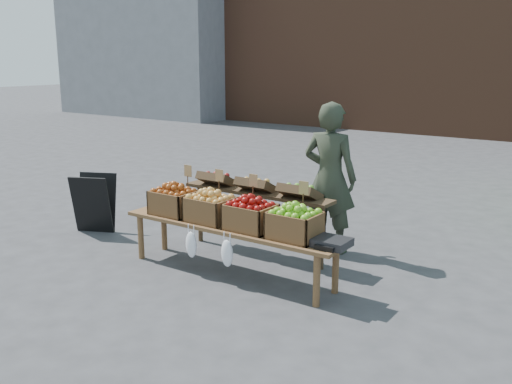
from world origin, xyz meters
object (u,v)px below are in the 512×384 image
Objects in this scene: vendor at (330,178)px; crate_green_apples at (295,225)px; display_bench at (230,250)px; crate_golden_apples at (174,202)px; crate_red_apples at (250,217)px; weighing_scale at (332,242)px; chalkboard_sign at (94,203)px; crate_russet_pears at (210,209)px; back_table at (257,213)px.

vendor is 3.72× the size of crate_green_apples.
display_bench is 5.40× the size of crate_golden_apples.
vendor is 1.58m from display_bench.
weighing_scale is (0.97, 0.00, -0.10)m from crate_red_apples.
crate_golden_apples is at bearing -31.69° from chalkboard_sign.
crate_green_apples is at bearing 0.00° from crate_red_apples.
crate_russet_pears is (0.55, 0.00, 0.00)m from crate_golden_apples.
vendor is 3.72× the size of crate_red_apples.
chalkboard_sign is 2.43m from back_table.
chalkboard_sign is at bearing 175.67° from crate_red_apples.
crate_russet_pears is at bearing 0.00° from crate_golden_apples.
chalkboard_sign is 1.64× the size of crate_russet_pears.
back_table is 0.78× the size of display_bench.
crate_golden_apples and crate_red_apples have the same top height.
chalkboard_sign is 3.37m from crate_green_apples.
vendor is 3.72× the size of crate_golden_apples.
back_table is at bearing 152.70° from weighing_scale.
back_table is at bearing 39.03° from vendor.
back_table is 1.01m from crate_golden_apples.
crate_green_apples is at bearing 0.00° from display_bench.
vendor is 0.89× the size of back_table.
chalkboard_sign is 1.64× the size of crate_red_apples.
display_bench is at bearing 0.00° from crate_golden_apples.
vendor is at bearing -3.99° from chalkboard_sign.
vendor reaches higher than chalkboard_sign.
chalkboard_sign is 1.64× the size of crate_green_apples.
chalkboard_sign is 2.41× the size of weighing_scale.
crate_golden_apples and crate_green_apples have the same top height.
crate_russet_pears is (-0.79, -1.35, -0.22)m from vendor.
crate_russet_pears is at bearing 180.00° from crate_green_apples.
crate_red_apples is at bearing 75.24° from vendor.
crate_russet_pears is at bearing -100.23° from back_table.
weighing_scale is at bearing 0.00° from crate_red_apples.
crate_red_apples is (0.42, -0.72, 0.19)m from back_table.
crate_russet_pears is 1.10m from crate_green_apples.
chalkboard_sign is 1.64× the size of crate_golden_apples.
chalkboard_sign is at bearing -167.94° from back_table.
display_bench is at bearing 180.00° from crate_green_apples.
crate_golden_apples is (-0.68, -0.72, 0.19)m from back_table.
vendor is at bearing 69.31° from display_bench.
chalkboard_sign is 3.78m from weighing_scale.
back_table is at bearing 46.64° from crate_golden_apples.
crate_green_apples is at bearing 180.00° from weighing_scale.
weighing_scale is at bearing 0.00° from crate_green_apples.
chalkboard_sign is at bearing 175.20° from display_bench.
crate_russet_pears is (-0.13, -0.72, 0.19)m from back_table.
chalkboard_sign is at bearing 176.38° from crate_green_apples.
display_bench is (0.15, -0.72, -0.24)m from back_table.
crate_russet_pears and crate_green_apples have the same top height.
crate_red_apples is at bearing 180.00° from weighing_scale.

